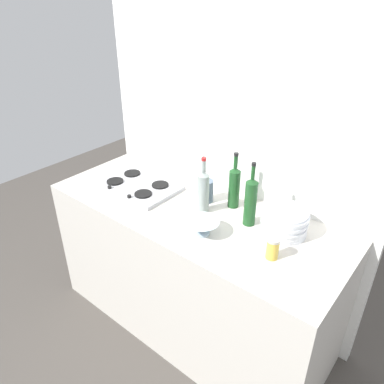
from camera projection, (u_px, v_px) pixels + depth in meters
name	position (u px, v px, depth m)	size (l,w,h in m)	color
ground_plane	(192.00, 319.00, 2.57)	(6.00, 6.00, 0.00)	#47423D
counter_block	(192.00, 270.00, 2.35)	(1.80, 0.70, 0.90)	beige
backsplash_panel	(231.00, 156.00, 2.28)	(1.90, 0.06, 2.22)	white
stovetop_hob	(138.00, 185.00, 2.36)	(0.52, 0.33, 0.04)	#B2B2B7
plate_stack	(284.00, 222.00, 1.90)	(0.24, 0.24, 0.13)	white
wine_bottle_leftmost	(251.00, 201.00, 1.94)	(0.07, 0.07, 0.36)	#19471E
wine_bottle_mid_left	(234.00, 186.00, 2.10)	(0.07, 0.07, 0.34)	#19471E
wine_bottle_mid_right	(203.00, 191.00, 2.05)	(0.07, 0.07, 0.33)	gray
mixing_bowl	(202.00, 227.00, 1.91)	(0.19, 0.19, 0.08)	silver
utensil_crock	(206.00, 190.00, 2.19)	(0.09, 0.09, 0.29)	slate
condiment_jar_front	(273.00, 248.00, 1.73)	(0.06, 0.06, 0.11)	gold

